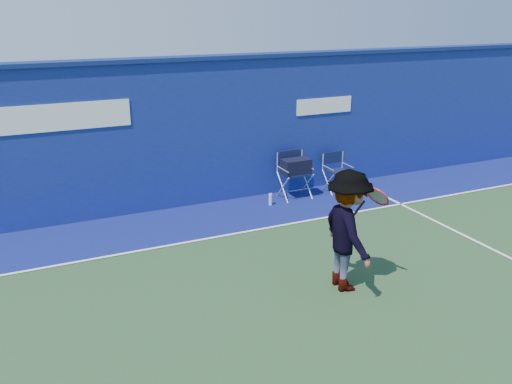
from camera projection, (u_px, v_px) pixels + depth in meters
name	position (u px, v px, depth m)	size (l,w,h in m)	color
ground	(281.00, 332.00, 7.06)	(80.00, 80.00, 0.00)	#264324
stadium_wall	(166.00, 134.00, 11.03)	(24.00, 0.50, 3.08)	navy
out_of_bounds_strip	(186.00, 223.00, 10.59)	(24.00, 1.80, 0.01)	navy
court_lines	(261.00, 309.00, 7.57)	(24.00, 12.00, 0.01)	white
directors_chair_left	(295.00, 179.00, 11.88)	(0.61, 0.55, 1.02)	silver
directors_chair_right	(337.00, 179.00, 12.34)	(0.52, 0.47, 0.88)	silver
water_bottle	(270.00, 199.00, 11.49)	(0.07, 0.07, 0.26)	silver
tennis_player	(348.00, 231.00, 7.90)	(0.98, 1.26, 1.84)	#EA4738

